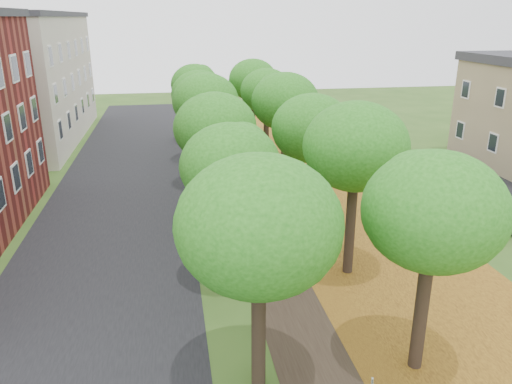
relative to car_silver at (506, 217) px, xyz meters
name	(u,v)px	position (x,y,z in m)	size (l,w,h in m)	color
ground	(332,375)	(-11.65, -8.70, -0.73)	(120.00, 120.00, 0.00)	#2D4C19
street_asphalt	(117,209)	(-19.15, 6.30, -0.72)	(8.00, 70.00, 0.01)	black
footpath	(251,201)	(-11.65, 6.30, -0.72)	(3.20, 70.00, 0.01)	black
leaf_verge	(334,196)	(-6.65, 6.30, -0.72)	(7.50, 70.00, 0.01)	#A36F1E
parking_lot	(458,183)	(1.85, 7.30, -0.72)	(9.00, 16.00, 0.01)	black
tree_row_west	(210,116)	(-13.85, 6.30, 4.23)	(4.09, 34.09, 6.72)	black
tree_row_east	(297,114)	(-9.05, 6.30, 4.23)	(4.09, 34.09, 6.72)	black
building_cream	(12,78)	(-28.65, 24.30, 4.48)	(10.30, 20.30, 10.40)	beige
car_silver	(506,217)	(0.00, 0.00, 0.00)	(1.71, 4.26, 1.45)	silver
car_red	(471,204)	(-0.65, 1.94, 0.00)	(1.54, 4.42, 1.46)	maroon
car_grey	(450,180)	(0.51, 6.04, -0.05)	(1.91, 4.69, 1.36)	#303035
car_white	(404,164)	(-0.65, 9.82, -0.08)	(2.14, 4.64, 1.29)	silver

